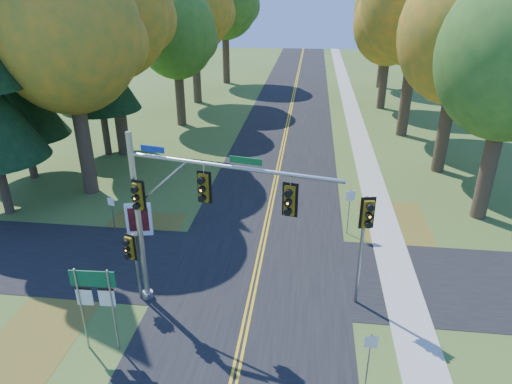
# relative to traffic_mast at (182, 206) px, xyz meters

# --- Properties ---
(ground) EXTENTS (160.00, 160.00, 0.00)m
(ground) POSITION_rel_traffic_mast_xyz_m (2.34, 0.96, -4.54)
(ground) COLOR #39551E
(ground) RESTS_ON ground
(road_main) EXTENTS (8.00, 160.00, 0.02)m
(road_main) POSITION_rel_traffic_mast_xyz_m (2.34, 0.96, -4.53)
(road_main) COLOR black
(road_main) RESTS_ON ground
(road_cross) EXTENTS (60.00, 6.00, 0.02)m
(road_cross) POSITION_rel_traffic_mast_xyz_m (2.34, 2.96, -4.53)
(road_cross) COLOR black
(road_cross) RESTS_ON ground
(centerline_left) EXTENTS (0.10, 160.00, 0.01)m
(centerline_left) POSITION_rel_traffic_mast_xyz_m (2.24, 0.96, -4.52)
(centerline_left) COLOR gold
(centerline_left) RESTS_ON road_main
(centerline_right) EXTENTS (0.10, 160.00, 0.01)m
(centerline_right) POSITION_rel_traffic_mast_xyz_m (2.44, 0.96, -4.52)
(centerline_right) COLOR gold
(centerline_right) RESTS_ON road_main
(sidewalk_east) EXTENTS (1.60, 160.00, 0.06)m
(sidewalk_east) POSITION_rel_traffic_mast_xyz_m (8.54, 0.96, -4.51)
(sidewalk_east) COLOR #9E998E
(sidewalk_east) RESTS_ON ground
(leaf_patch_w_near) EXTENTS (4.00, 6.00, 0.00)m
(leaf_patch_w_near) POSITION_rel_traffic_mast_xyz_m (-4.16, 4.96, -4.54)
(leaf_patch_w_near) COLOR brown
(leaf_patch_w_near) RESTS_ON ground
(leaf_patch_e) EXTENTS (3.50, 8.00, 0.00)m
(leaf_patch_e) POSITION_rel_traffic_mast_xyz_m (9.14, 6.96, -4.54)
(leaf_patch_e) COLOR brown
(leaf_patch_e) RESTS_ON ground
(leaf_patch_w_far) EXTENTS (3.00, 5.00, 0.00)m
(leaf_patch_w_far) POSITION_rel_traffic_mast_xyz_m (-5.16, -2.04, -4.54)
(leaf_patch_w_far) COLOR brown
(leaf_patch_w_far) RESTS_ON ground
(tree_w_a) EXTENTS (8.00, 8.00, 14.15)m
(tree_w_a) POSITION_rel_traffic_mast_xyz_m (-8.79, 10.34, 4.94)
(tree_w_a) COLOR #38281C
(tree_w_a) RESTS_ON ground
(tree_w_b) EXTENTS (8.60, 8.60, 15.38)m
(tree_w_b) POSITION_rel_traffic_mast_xyz_m (-9.39, 17.24, 5.82)
(tree_w_b) COLOR #38281C
(tree_w_b) RESTS_ON ground
(tree_e_b) EXTENTS (7.60, 7.60, 13.33)m
(tree_e_b) POSITION_rel_traffic_mast_xyz_m (13.31, 16.53, 4.36)
(tree_e_b) COLOR #38281C
(tree_e_b) RESTS_ON ground
(tree_w_c) EXTENTS (6.80, 6.80, 11.91)m
(tree_w_c) POSITION_rel_traffic_mast_xyz_m (-7.20, 25.43, 3.40)
(tree_w_c) COLOR #38281C
(tree_w_c) RESTS_ON ground
(tree_w_d) EXTENTS (8.20, 8.20, 14.56)m
(tree_w_d) POSITION_rel_traffic_mast_xyz_m (-7.79, 34.14, 5.24)
(tree_w_d) COLOR #38281C
(tree_w_d) RESTS_ON ground
(tree_e_d) EXTENTS (7.00, 7.00, 12.32)m
(tree_e_d) POSITION_rel_traffic_mast_xyz_m (11.60, 33.83, 3.70)
(tree_e_d) COLOR #38281C
(tree_e_d) RESTS_ON ground
(tree_e_e) EXTENTS (7.80, 7.80, 13.74)m
(tree_e_e) POSITION_rel_traffic_mast_xyz_m (12.81, 44.54, 4.65)
(tree_e_e) COLOR #38281C
(tree_e_e) RESTS_ON ground
(pine_b) EXTENTS (5.60, 5.60, 17.31)m
(pine_b) POSITION_rel_traffic_mast_xyz_m (-13.66, 11.96, 3.62)
(pine_b) COLOR #38281C
(pine_b) RESTS_ON ground
(pine_c) EXTENTS (5.60, 5.60, 20.56)m
(pine_c) POSITION_rel_traffic_mast_xyz_m (-10.66, 16.96, 5.15)
(pine_c) COLOR #38281C
(pine_c) RESTS_ON ground
(traffic_mast) EXTENTS (7.63, 1.92, 7.06)m
(traffic_mast) POSITION_rel_traffic_mast_xyz_m (0.00, 0.00, 0.00)
(traffic_mast) COLOR #9B9DA3
(traffic_mast) RESTS_ON ground
(east_signal_pole) EXTENTS (0.55, 0.64, 4.79)m
(east_signal_pole) POSITION_rel_traffic_mast_xyz_m (6.58, 1.03, -0.91)
(east_signal_pole) COLOR gray
(east_signal_pole) RESTS_ON ground
(ped_signal_pole) EXTENTS (0.47, 0.56, 3.07)m
(ped_signal_pole) POSITION_rel_traffic_mast_xyz_m (-2.23, 0.28, -2.26)
(ped_signal_pole) COLOR gray
(ped_signal_pole) RESTS_ON ground
(route_sign_cluster) EXTENTS (1.54, 0.15, 3.30)m
(route_sign_cluster) POSITION_rel_traffic_mast_xyz_m (-2.47, -2.42, -2.22)
(route_sign_cluster) COLOR gray
(route_sign_cluster) RESTS_ON ground
(info_kiosk) EXTENTS (1.30, 0.43, 1.79)m
(info_kiosk) POSITION_rel_traffic_mast_xyz_m (-3.96, 5.38, -3.65)
(info_kiosk) COLOR white
(info_kiosk) RESTS_ON ground
(reg_sign_e_north) EXTENTS (0.47, 0.14, 2.50)m
(reg_sign_e_north) POSITION_rel_traffic_mast_xyz_m (6.54, 6.82, -2.83)
(reg_sign_e_north) COLOR gray
(reg_sign_e_north) RESTS_ON ground
(reg_sign_e_south) EXTENTS (0.41, 0.07, 2.12)m
(reg_sign_e_south) POSITION_rel_traffic_mast_xyz_m (6.54, -3.05, -3.09)
(reg_sign_e_south) COLOR gray
(reg_sign_e_south) RESTS_ON ground
(reg_sign_w) EXTENTS (0.37, 0.12, 1.97)m
(reg_sign_w) POSITION_rel_traffic_mast_xyz_m (-5.42, 5.61, -3.19)
(reg_sign_w) COLOR gray
(reg_sign_w) RESTS_ON ground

